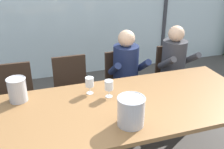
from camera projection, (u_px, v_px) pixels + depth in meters
The scene contains 14 objects.
ground at pixel (98, 116), 3.62m from camera, with size 14.00×14.00×0.00m, color #4C4742.
window_glass_panel at pixel (72, 3), 4.37m from camera, with size 7.78×0.03×2.60m, color silver.
hillside_vineyard at pixel (54, 6), 7.34m from camera, with size 13.78×2.40×1.41m, color #386633.
dining_table at pixel (123, 110), 2.46m from camera, with size 2.58×1.08×0.77m.
chair_near_curtain at pixel (15, 96), 3.06m from camera, with size 0.45×0.45×0.89m.
chair_left_of_center at pixel (72, 86), 3.28m from camera, with size 0.44×0.44×0.89m.
chair_center at pixel (123, 79), 3.46m from camera, with size 0.47×0.47×0.89m.
chair_right_of_center at pixel (172, 73), 3.65m from camera, with size 0.48×0.48×0.89m.
person_navy_polo at pixel (128, 72), 3.26m from camera, with size 0.46×0.61×1.21m.
person_charcoal_jacket at pixel (177, 65), 3.46m from camera, with size 0.49×0.63×1.21m.
ice_bucket_primary at pixel (17, 89), 2.44m from camera, with size 0.18×0.18×0.23m.
ice_bucket_secondary at pixel (131, 111), 2.09m from camera, with size 0.23×0.23×0.25m.
wine_glass_by_left_taster at pixel (109, 86), 2.51m from camera, with size 0.08×0.08×0.17m.
wine_glass_near_bucket at pixel (90, 82), 2.57m from camera, with size 0.08×0.08×0.17m.
Camera 1 is at (-0.75, -1.96, 2.04)m, focal length 41.83 mm.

